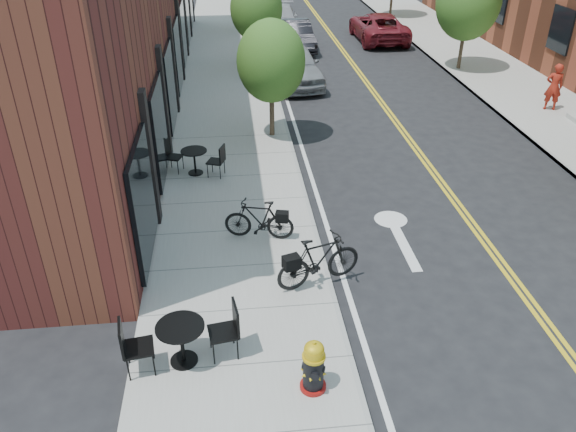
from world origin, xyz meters
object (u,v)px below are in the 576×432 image
bicycle_left (259,219)px  parked_car_c (281,18)px  bicycle_right (319,260)px  pedestrian (554,87)px  parked_car_far (378,27)px  parked_car_b (296,35)px  fire_hydrant (314,366)px  bistro_set_c (194,158)px  parked_car_a (293,64)px  bistro_set_b (181,339)px

bicycle_left → parked_car_c: size_ratio=0.36×
bicycle_right → pedestrian: bearing=-65.3°
bicycle_right → parked_car_far: parked_car_far is taller
parked_car_b → parked_car_c: 4.51m
fire_hydrant → bistro_set_c: 8.74m
bicycle_right → parked_car_far: size_ratio=0.36×
bicycle_left → parked_car_a: 12.54m
bicycle_right → pedestrian: 14.12m
bistro_set_b → parked_car_a: 16.71m
fire_hydrant → parked_car_c: parked_car_c is taller
fire_hydrant → parked_car_a: parked_car_a is taller
parked_car_far → pedestrian: pedestrian is taller
bicycle_left → parked_car_a: size_ratio=0.35×
bicycle_left → parked_car_far: (7.74, 19.46, 0.12)m
parked_car_c → bicycle_left: bearing=-92.3°
bicycle_left → parked_car_c: 22.78m
bicycle_left → bistro_set_c: (-1.65, 3.67, -0.02)m
bicycle_right → pedestrian: size_ratio=1.11×
fire_hydrant → bicycle_left: (-0.60, 4.77, 0.01)m
bistro_set_c → parked_car_a: parked_car_a is taller
bistro_set_b → bistro_set_c: size_ratio=1.12×
bistro_set_b → parked_car_a: (3.84, 16.27, 0.17)m
fire_hydrant → parked_car_b: parked_car_b is taller
bistro_set_c → parked_car_b: (4.69, 14.45, 0.11)m
bistro_set_c → parked_car_far: (9.39, 15.78, 0.14)m
bicycle_right → parked_car_b: (1.90, 20.04, 0.01)m
bistro_set_b → parked_car_far: bearing=59.0°
parked_car_a → bicycle_right: bearing=-100.9°
bicycle_right → parked_car_c: size_ratio=0.42×
bistro_set_c → parked_car_a: bearing=85.5°
parked_car_a → parked_car_c: size_ratio=1.05×
pedestrian → parked_car_b: bearing=-35.3°
bicycle_left → pedestrian: bearing=137.6°
bistro_set_b → bistro_set_c: bearing=81.2°
parked_car_c → bistro_set_b: bearing=-94.7°
bistro_set_c → parked_car_a: 9.50m
fire_hydrant → bicycle_right: (0.53, 2.86, 0.09)m
fire_hydrant → bistro_set_c: (-2.25, 8.45, -0.01)m
parked_car_a → parked_car_far: parked_car_a is taller
parked_car_b → pedestrian: (8.40, -10.38, 0.28)m
bistro_set_c → pedestrian: size_ratio=1.04×
parked_car_b → parked_car_c: (-0.33, 4.49, -0.04)m
bicycle_left → pedestrian: size_ratio=0.97×
fire_hydrant → parked_car_b: (2.43, 22.90, 0.10)m
pedestrian → fire_hydrant: bearing=64.8°
fire_hydrant → parked_car_far: parked_car_far is taller
parked_car_b → bistro_set_c: bearing=-111.4°
bicycle_left → parked_car_c: (2.71, 22.62, 0.04)m
bistro_set_b → parked_car_far: size_ratio=0.38×
fire_hydrant → bistro_set_b: (-2.20, 0.85, 0.05)m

